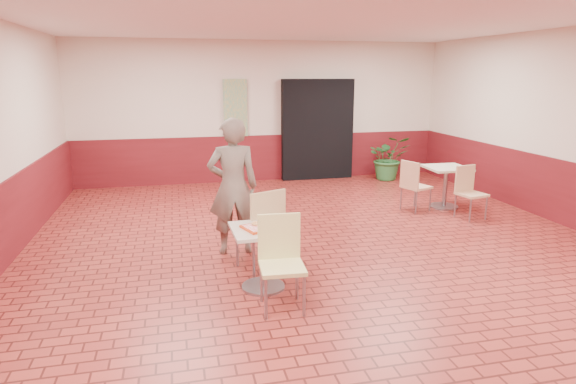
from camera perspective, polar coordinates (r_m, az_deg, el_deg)
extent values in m
cube|color=maroon|center=(6.12, 5.65, -8.35)|extent=(8.00, 10.00, 0.01)
cube|color=white|center=(5.72, 6.41, 20.73)|extent=(8.00, 10.00, 0.01)
cube|color=beige|center=(10.56, -3.00, 9.44)|extent=(8.00, 0.01, 3.00)
cube|color=#5C1117|center=(10.66, -2.91, 4.07)|extent=(8.00, 0.04, 1.00)
cube|color=black|center=(10.76, 3.50, 7.37)|extent=(1.60, 0.22, 2.20)
cube|color=gray|center=(10.40, -6.25, 9.86)|extent=(0.50, 0.03, 1.20)
cube|color=#BDAB98|center=(5.20, -3.04, -4.47)|extent=(0.66, 0.66, 0.04)
cylinder|color=gray|center=(5.32, -3.00, -8.02)|extent=(0.07, 0.07, 0.66)
cylinder|color=gray|center=(5.44, -2.95, -11.10)|extent=(0.47, 0.47, 0.03)
cube|color=#E3D688|center=(4.81, -0.71, -8.93)|extent=(0.46, 0.46, 0.04)
cube|color=#E3D688|center=(4.90, -1.08, -5.26)|extent=(0.44, 0.06, 0.48)
cylinder|color=gray|center=(4.72, -2.64, -12.55)|extent=(0.03, 0.03, 0.42)
cylinder|color=gray|center=(4.77, 1.92, -12.22)|extent=(0.03, 0.03, 0.42)
cylinder|color=gray|center=(5.05, -3.16, -10.68)|extent=(0.03, 0.03, 0.42)
cylinder|color=gray|center=(5.10, 1.07, -10.41)|extent=(0.03, 0.03, 0.42)
cube|color=tan|center=(5.80, -3.44, -4.60)|extent=(0.60, 0.60, 0.04)
cube|color=tan|center=(5.55, -2.36, -2.47)|extent=(0.44, 0.20, 0.51)
cylinder|color=gray|center=(6.14, -2.78, -5.98)|extent=(0.03, 0.03, 0.45)
cylinder|color=gray|center=(5.95, -6.05, -6.69)|extent=(0.03, 0.03, 0.45)
cylinder|color=gray|center=(5.83, -0.70, -7.08)|extent=(0.03, 0.03, 0.45)
cylinder|color=gray|center=(5.63, -4.08, -7.88)|extent=(0.03, 0.03, 0.45)
imported|color=#6B5D52|center=(6.23, -6.53, 0.61)|extent=(0.66, 0.44, 1.78)
cube|color=red|center=(5.19, -3.05, -4.16)|extent=(0.40, 0.31, 0.02)
cube|color=#E18585|center=(5.19, -3.05, -4.03)|extent=(0.36, 0.27, 0.00)
torus|color=#CB894A|center=(5.21, -3.81, -3.75)|extent=(0.12, 0.12, 0.03)
ellipsoid|color=#B15934|center=(5.15, -2.33, -3.91)|extent=(0.15, 0.10, 0.04)
cube|color=beige|center=(5.15, -2.33, -3.68)|extent=(0.13, 0.08, 0.01)
ellipsoid|color=#9D5F15|center=(5.13, -2.93, -4.09)|extent=(0.03, 0.03, 0.02)
cylinder|color=white|center=(5.29, -2.26, -3.18)|extent=(0.06, 0.06, 0.08)
cylinder|color=blue|center=(5.29, -2.26, -3.14)|extent=(0.07, 0.07, 0.02)
cube|color=beige|center=(8.84, 18.30, 2.73)|extent=(0.69, 0.69, 0.04)
cylinder|color=gray|center=(8.92, 18.12, 0.44)|extent=(0.08, 0.08, 0.69)
cylinder|color=gray|center=(9.00, 17.97, -1.61)|extent=(0.50, 0.50, 0.03)
cube|color=#E4B289|center=(8.56, 14.96, 0.59)|extent=(0.52, 0.52, 0.04)
cube|color=#E4B289|center=(8.38, 14.22, 2.04)|extent=(0.16, 0.39, 0.44)
cylinder|color=gray|center=(8.63, 16.49, -0.89)|extent=(0.03, 0.03, 0.39)
cylinder|color=gray|center=(8.85, 14.80, -0.42)|extent=(0.03, 0.03, 0.39)
cylinder|color=gray|center=(8.38, 14.94, -1.23)|extent=(0.03, 0.03, 0.39)
cylinder|color=gray|center=(8.60, 13.25, -0.73)|extent=(0.03, 0.03, 0.39)
cube|color=#DBB183|center=(8.36, 20.94, -0.26)|extent=(0.46, 0.46, 0.04)
cube|color=#DBB183|center=(8.43, 20.23, 1.55)|extent=(0.39, 0.10, 0.43)
cylinder|color=gray|center=(8.18, 20.80, -2.08)|extent=(0.03, 0.03, 0.38)
cylinder|color=gray|center=(8.41, 22.44, -1.79)|extent=(0.03, 0.03, 0.38)
cylinder|color=gray|center=(8.41, 19.20, -1.52)|extent=(0.03, 0.03, 0.38)
cylinder|color=gray|center=(8.64, 20.83, -1.26)|extent=(0.03, 0.03, 0.38)
imported|color=#2C6F34|center=(10.93, 11.85, 4.00)|extent=(1.05, 0.96, 0.99)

